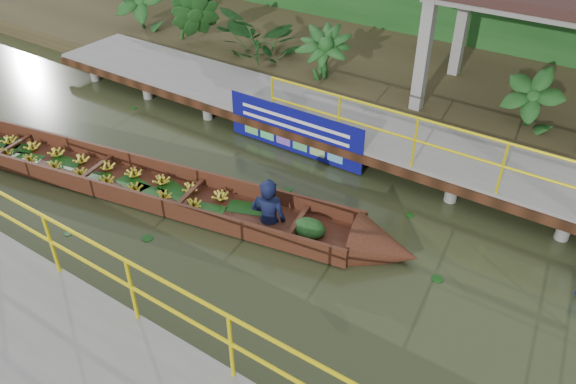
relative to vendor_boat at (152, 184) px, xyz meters
The scene contains 7 objects.
ground 1.86m from the vendor_boat, ahead, with size 80.00×80.00×0.00m, color #2D341A.
land_strip 7.99m from the vendor_boat, 76.81° to the left, with size 30.00×8.00×0.45m, color #2F2817.
far_dock 4.15m from the vendor_boat, 63.58° to the left, with size 16.00×2.06×1.66m.
pavilion 8.56m from the vendor_boat, 53.76° to the left, with size 4.40×3.00×3.00m.
vendor_boat is the anchor object (origin of this frame).
blue_banner 3.12m from the vendor_boat, 62.74° to the left, with size 3.25×0.04×1.02m.
tropical_plants 5.67m from the vendor_boat, 89.24° to the left, with size 14.25×1.25×1.56m.
Camera 1 is at (5.28, -6.17, 6.21)m, focal length 35.00 mm.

